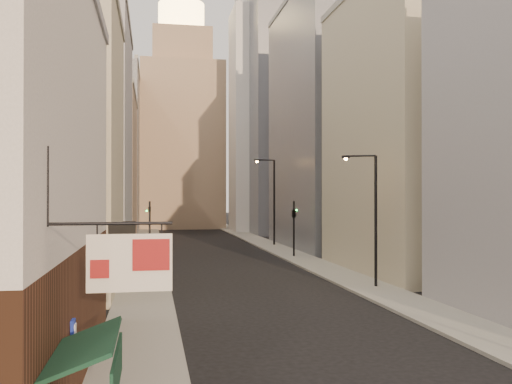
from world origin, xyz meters
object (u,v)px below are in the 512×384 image
at_px(white_tower, 258,111).
at_px(streetlamp_mid, 372,212).
at_px(traffic_light_left, 150,217).
at_px(traffic_light_right, 294,214).
at_px(streetlamp_far, 272,197).
at_px(clock_tower, 181,126).

distance_m(white_tower, streetlamp_mid, 56.28).
relative_size(streetlamp_mid, traffic_light_left, 1.57).
height_order(white_tower, streetlamp_mid, white_tower).
bearing_deg(traffic_light_right, streetlamp_far, -78.83).
height_order(clock_tower, traffic_light_left, clock_tower).
distance_m(streetlamp_mid, traffic_light_left, 21.26).
bearing_deg(traffic_light_left, streetlamp_mid, 147.35).
xyz_separation_m(clock_tower, streetlamp_far, (7.86, -39.29, -12.25)).
distance_m(streetlamp_far, traffic_light_right, 12.04).
bearing_deg(clock_tower, streetlamp_mid, -83.59).
distance_m(white_tower, traffic_light_left, 43.54).
height_order(clock_tower, traffic_light_right, clock_tower).
xyz_separation_m(traffic_light_left, traffic_light_right, (12.52, 0.30, 0.23)).
distance_m(clock_tower, traffic_light_right, 53.54).
bearing_deg(clock_tower, traffic_light_right, -81.92).
height_order(streetlamp_mid, traffic_light_right, streetlamp_mid).
xyz_separation_m(streetlamp_mid, traffic_light_left, (-12.93, 16.86, -0.83)).
bearing_deg(clock_tower, traffic_light_left, -95.82).
bearing_deg(traffic_light_left, streetlamp_far, -117.11).
distance_m(streetlamp_mid, traffic_light_right, 17.17).
distance_m(streetlamp_far, traffic_light_left, 18.01).
bearing_deg(streetlamp_far, traffic_light_right, -107.96).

